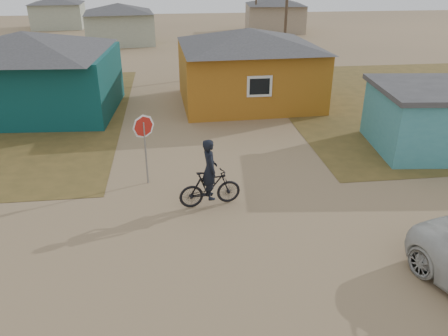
{
  "coord_description": "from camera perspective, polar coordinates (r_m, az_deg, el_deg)",
  "views": [
    {
      "loc": [
        -1.65,
        -8.81,
        6.93
      ],
      "look_at": [
        -0.17,
        3.0,
        1.3
      ],
      "focal_mm": 35.0,
      "sensor_mm": 36.0,
      "label": 1
    }
  ],
  "objects": [
    {
      "name": "stop_sign",
      "position": [
        14.65,
        -10.39,
        4.44
      ],
      "size": [
        0.8,
        0.2,
        2.47
      ],
      "color": "gray",
      "rests_on": "ground"
    },
    {
      "name": "house_beige_east",
      "position": [
        50.44,
        6.66,
        19.38
      ],
      "size": [
        6.95,
        6.05,
        3.6
      ],
      "color": "gray",
      "rests_on": "ground"
    },
    {
      "name": "ground",
      "position": [
        11.33,
        2.82,
        -12.43
      ],
      "size": [
        120.0,
        120.0,
        0.0
      ],
      "primitive_type": "plane",
      "color": "#937755"
    },
    {
      "name": "house_yellow",
      "position": [
        23.7,
        3.21,
        13.27
      ],
      "size": [
        7.72,
        6.76,
        3.9
      ],
      "color": "#A66419",
      "rests_on": "ground"
    },
    {
      "name": "house_teal",
      "position": [
        23.85,
        -24.14,
        11.36
      ],
      "size": [
        8.93,
        7.08,
        4.0
      ],
      "color": "#0A393A",
      "rests_on": "ground"
    },
    {
      "name": "house_pale_west",
      "position": [
        43.33,
        -13.49,
        17.94
      ],
      "size": [
        7.04,
        6.15,
        3.6
      ],
      "color": "#A2A891",
      "rests_on": "ground"
    },
    {
      "name": "cyclist",
      "position": [
        13.44,
        -1.85,
        -1.83
      ],
      "size": [
        2.01,
        0.84,
        2.21
      ],
      "color": "black",
      "rests_on": "ground"
    },
    {
      "name": "house_pale_north",
      "position": [
        56.43,
        -20.85,
        18.51
      ],
      "size": [
        6.28,
        5.81,
        3.4
      ],
      "color": "#A2A891",
      "rests_on": "ground"
    },
    {
      "name": "utility_pole_near",
      "position": [
        32.0,
        8.17,
        20.07
      ],
      "size": [
        1.4,
        0.2,
        8.0
      ],
      "color": "#4B3B2D",
      "rests_on": "ground"
    }
  ]
}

